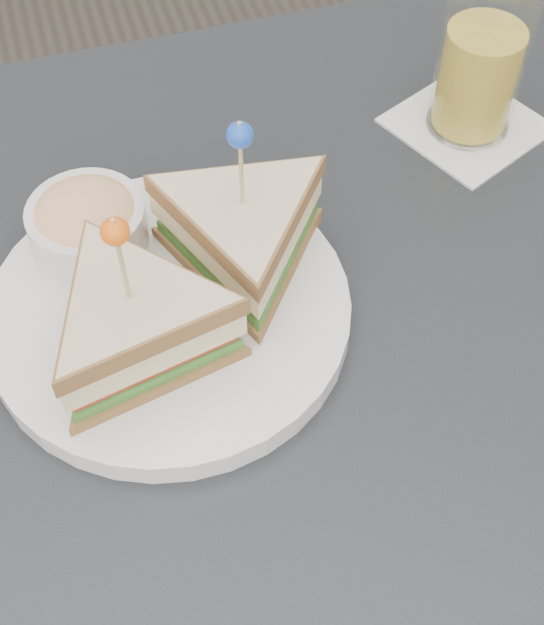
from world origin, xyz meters
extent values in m
cube|color=black|center=(0.00, 0.00, 0.73)|extent=(0.80, 0.80, 0.03)
cylinder|color=black|center=(0.35, 0.35, 0.36)|extent=(0.04, 0.04, 0.72)
cylinder|color=silver|center=(-0.05, 0.06, 0.76)|extent=(0.33, 0.33, 0.02)
cylinder|color=silver|center=(-0.05, 0.06, 0.77)|extent=(0.33, 0.33, 0.00)
cylinder|color=tan|center=(-0.08, 0.02, 0.86)|extent=(0.00, 0.00, 0.08)
sphere|color=#E4590E|center=(-0.08, 0.02, 0.90)|extent=(0.02, 0.02, 0.02)
cylinder|color=tan|center=(0.01, 0.08, 0.86)|extent=(0.00, 0.00, 0.08)
sphere|color=#1840B4|center=(0.01, 0.08, 0.90)|extent=(0.02, 0.02, 0.02)
cylinder|color=silver|center=(-0.10, 0.14, 0.79)|extent=(0.11, 0.11, 0.04)
ellipsoid|color=#E0B772|center=(-0.10, 0.14, 0.80)|extent=(0.10, 0.10, 0.04)
cube|color=silver|center=(0.25, 0.19, 0.75)|extent=(0.15, 0.15, 0.00)
cylinder|color=gold|center=(0.25, 0.19, 0.80)|extent=(0.09, 0.09, 0.09)
cylinder|color=white|center=(0.25, 0.19, 0.82)|extent=(0.10, 0.10, 0.14)
cube|color=white|center=(0.25, 0.20, 0.84)|extent=(0.02, 0.02, 0.02)
cube|color=white|center=(0.24, 0.18, 0.84)|extent=(0.02, 0.02, 0.02)
camera|label=1|loc=(-0.09, -0.32, 1.27)|focal=50.00mm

